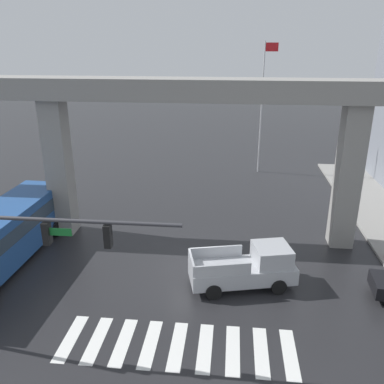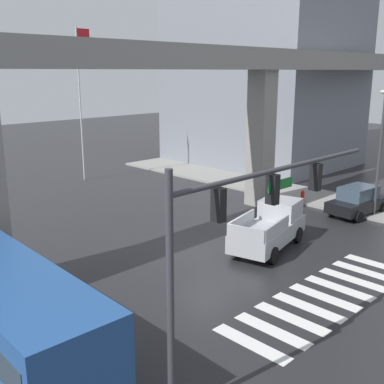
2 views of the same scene
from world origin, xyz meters
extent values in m
plane|color=#232326|center=(0.00, 0.00, 0.00)|extent=(120.00, 120.00, 0.00)
cube|color=silver|center=(-4.40, -6.03, 0.01)|extent=(0.55, 2.80, 0.01)
cube|color=silver|center=(-3.30, -6.03, 0.01)|extent=(0.55, 2.80, 0.01)
cube|color=silver|center=(-2.20, -6.03, 0.01)|extent=(0.55, 2.80, 0.01)
cube|color=silver|center=(-1.10, -6.03, 0.01)|extent=(0.55, 2.80, 0.01)
cube|color=silver|center=(0.00, -6.03, 0.01)|extent=(0.55, 2.80, 0.01)
cube|color=silver|center=(1.10, -6.03, 0.01)|extent=(0.55, 2.80, 0.01)
cube|color=silver|center=(2.20, -6.03, 0.01)|extent=(0.55, 2.80, 0.01)
cube|color=silver|center=(3.30, -6.03, 0.01)|extent=(0.55, 2.80, 0.01)
cube|color=silver|center=(4.40, -6.03, 0.01)|extent=(0.55, 2.80, 0.01)
cube|color=gray|center=(0.00, 3.58, 8.90)|extent=(52.49, 1.97, 1.20)
cube|color=gray|center=(-8.44, 3.58, 4.15)|extent=(1.30, 1.30, 8.30)
cube|color=gray|center=(8.44, 3.58, 4.15)|extent=(1.30, 1.30, 8.30)
cube|color=#A8AAAF|center=(2.58, -1.48, 0.78)|extent=(5.40, 3.03, 0.80)
cube|color=#A8AAAF|center=(3.99, -1.14, 1.63)|extent=(2.06, 2.10, 0.90)
cube|color=#3F5160|center=(4.45, -1.03, 1.63)|extent=(0.49, 1.65, 0.77)
cube|color=#A8AAAF|center=(1.27, -0.89, 1.48)|extent=(2.60, 0.71, 0.60)
cube|color=#A8AAAF|center=(1.67, -2.59, 1.48)|extent=(2.60, 0.71, 0.60)
cube|color=#A8AAAF|center=(0.15, -2.06, 1.48)|extent=(0.50, 1.72, 0.60)
cylinder|color=black|center=(3.91, -0.23, 0.38)|extent=(0.80, 0.45, 0.76)
cylinder|color=black|center=(4.33, -1.99, 0.38)|extent=(0.80, 0.45, 0.76)
cylinder|color=black|center=(0.84, -0.97, 0.38)|extent=(0.80, 0.45, 0.76)
cylinder|color=black|center=(1.26, -2.72, 0.38)|extent=(0.80, 0.45, 0.76)
cube|color=#2D3D4C|center=(-9.98, 4.47, 1.98)|extent=(2.25, 0.16, 1.49)
cylinder|color=black|center=(-11.26, 2.94, 0.48)|extent=(0.38, 0.97, 0.96)
cylinder|color=black|center=(-8.81, 2.85, 0.48)|extent=(0.38, 0.97, 0.96)
cylinder|color=#38383D|center=(-3.98, -6.64, 5.60)|extent=(8.60, 0.14, 0.14)
cube|color=black|center=(-4.48, -6.64, 5.08)|extent=(0.24, 0.32, 0.84)
sphere|color=green|center=(-4.48, -6.64, 4.82)|extent=(0.17, 0.17, 0.17)
cube|color=black|center=(-2.28, -6.64, 5.08)|extent=(0.24, 0.32, 0.84)
sphere|color=green|center=(-2.28, -6.64, 4.82)|extent=(0.17, 0.17, 0.17)
cube|color=#19722D|center=(-4.12, -6.64, 5.15)|extent=(1.10, 0.04, 0.28)
cylinder|color=silver|center=(4.31, 17.37, 5.69)|extent=(0.12, 0.12, 11.37)
cube|color=red|center=(4.86, 17.37, 10.87)|extent=(1.10, 0.04, 0.70)
camera|label=1|loc=(1.89, -18.88, 11.44)|focal=37.99mm
camera|label=2|loc=(-14.82, -13.99, 8.21)|focal=44.05mm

